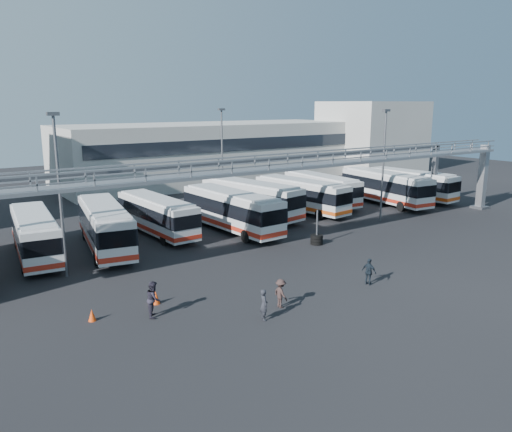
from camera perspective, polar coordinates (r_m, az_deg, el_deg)
ground at (r=34.72m, az=9.54°, el=-5.38°), size 140.00×140.00×0.00m
gantry at (r=37.78m, az=3.61°, el=4.82°), size 51.40×5.15×7.10m
warehouse at (r=71.14m, az=-5.04°, el=7.29°), size 42.00×14.00×8.00m
building_right at (r=82.80m, az=13.11°, el=8.82°), size 14.00×12.00×11.00m
light_pole_left at (r=32.61m, az=-21.56°, el=3.09°), size 0.70×0.35×10.21m
light_pole_mid at (r=46.86m, az=14.37°, el=6.26°), size 0.70×0.35×10.21m
light_pole_back at (r=53.21m, az=-3.90°, el=7.36°), size 0.70×0.35×10.21m
bus_1 at (r=38.34m, az=-23.98°, el=-1.85°), size 3.56×10.72×3.19m
bus_2 at (r=38.60m, az=-16.89°, el=-1.00°), size 4.56×11.55×3.42m
bus_3 at (r=42.06m, az=-11.28°, el=0.21°), size 2.82×10.49×3.16m
bus_4 at (r=42.32m, az=-2.82°, el=0.77°), size 3.19×11.57×3.48m
bus_5 at (r=47.48m, az=-0.58°, el=2.09°), size 4.59×11.71×3.47m
bus_6 at (r=50.02m, az=5.18°, el=2.48°), size 3.79×11.11×3.31m
bus_7 at (r=54.29m, az=7.48°, el=3.17°), size 3.12×10.68×3.20m
bus_8 at (r=55.67m, az=14.57°, el=3.28°), size 3.89×11.76×3.51m
bus_9 at (r=59.18m, az=17.22°, el=3.54°), size 3.21×10.97×3.29m
pedestrian_a at (r=25.46m, az=0.91°, el=-10.10°), size 0.54×0.68×1.63m
pedestrian_b at (r=26.34m, az=-11.61°, el=-9.27°), size 1.05×1.14×1.88m
pedestrian_c at (r=26.97m, az=2.85°, el=-8.82°), size 0.64×1.05×1.58m
pedestrian_d at (r=30.90m, az=12.79°, el=-6.23°), size 0.58×1.02×1.63m
cone_left at (r=28.08m, az=-11.37°, el=-9.12°), size 0.50×0.50×0.71m
cone_right at (r=26.84m, az=-18.24°, el=-10.70°), size 0.51×0.51×0.62m
tire_stack at (r=38.97m, az=6.95°, el=-2.58°), size 0.96×0.96×2.73m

